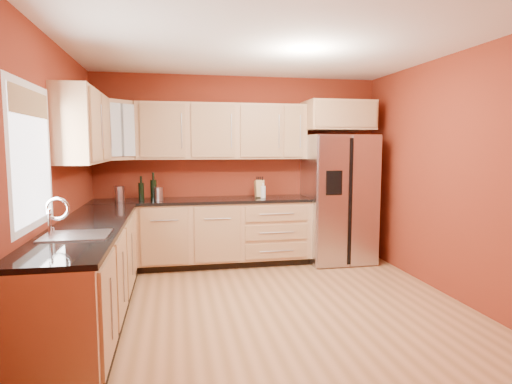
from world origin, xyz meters
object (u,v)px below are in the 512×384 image
canister_left (120,194)px  soap_dispenser (263,190)px  wine_bottle_a (153,186)px  refrigerator (338,199)px  knife_block (260,189)px

canister_left → soap_dispenser: soap_dispenser is taller
canister_left → wine_bottle_a: size_ratio=0.52×
refrigerator → wine_bottle_a: refrigerator is taller
soap_dispenser → knife_block: bearing=118.6°
refrigerator → wine_bottle_a: 2.55m
canister_left → wine_bottle_a: wine_bottle_a is taller
refrigerator → knife_block: refrigerator is taller
canister_left → wine_bottle_a: 0.44m
wine_bottle_a → soap_dispenser: bearing=-1.6°
refrigerator → knife_block: bearing=174.1°
refrigerator → canister_left: (-2.96, 0.07, 0.13)m
canister_left → soap_dispenser: size_ratio=0.94×
canister_left → refrigerator: bearing=-1.3°
refrigerator → wine_bottle_a: bearing=178.0°
wine_bottle_a → soap_dispenser: (1.46, -0.04, -0.08)m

